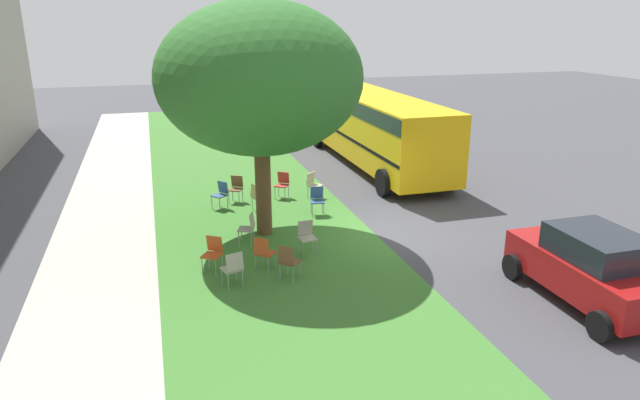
% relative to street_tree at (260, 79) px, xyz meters
% --- Properties ---
extents(ground, '(80.00, 80.00, 0.00)m').
position_rel_street_tree_xyz_m(ground, '(-0.89, -3.20, -4.35)').
color(ground, '#424247').
extents(grass_verge, '(48.00, 6.00, 0.01)m').
position_rel_street_tree_xyz_m(grass_verge, '(-0.89, 0.00, -4.35)').
color(grass_verge, '#3D752D').
rests_on(grass_verge, ground).
extents(sidewalk_strip, '(48.00, 2.80, 0.01)m').
position_rel_street_tree_xyz_m(sidewalk_strip, '(-0.89, 4.40, -4.34)').
color(sidewalk_strip, '#ADA89E').
rests_on(sidewalk_strip, ground).
extents(street_tree, '(5.46, 5.46, 6.38)m').
position_rel_street_tree_xyz_m(street_tree, '(0.00, 0.00, 0.00)').
color(street_tree, brown).
rests_on(street_tree, ground).
extents(chair_0, '(0.59, 0.59, 0.88)m').
position_rel_street_tree_xyz_m(chair_0, '(-3.13, 0.05, -3.83)').
color(chair_0, brown).
rests_on(chair_0, ground).
extents(chair_1, '(0.52, 0.52, 0.88)m').
position_rel_street_tree_xyz_m(chair_1, '(-3.16, 1.34, -3.83)').
color(chair_1, '#ADA393').
rests_on(chair_1, ground).
extents(chair_2, '(0.51, 0.51, 0.88)m').
position_rel_street_tree_xyz_m(chair_2, '(2.00, -0.17, -3.83)').
color(chair_2, olive).
rests_on(chair_2, ground).
extents(chair_3, '(0.57, 0.56, 0.88)m').
position_rel_street_tree_xyz_m(chair_3, '(3.12, 0.32, -3.83)').
color(chair_3, brown).
rests_on(chair_3, ground).
extents(chair_4, '(0.58, 0.58, 0.88)m').
position_rel_street_tree_xyz_m(chair_4, '(3.12, -1.25, -3.83)').
color(chair_4, '#B7332D').
rests_on(chair_4, ground).
extents(chair_5, '(0.53, 0.54, 0.88)m').
position_rel_street_tree_xyz_m(chair_5, '(-0.69, 0.57, -3.83)').
color(chair_5, '#ADA393').
rests_on(chair_5, ground).
extents(chair_6, '(0.58, 0.57, 0.88)m').
position_rel_street_tree_xyz_m(chair_6, '(-2.14, 1.68, -3.83)').
color(chair_6, '#C64C1E').
rests_on(chair_6, ground).
extents(chair_7, '(0.58, 0.59, 0.88)m').
position_rel_street_tree_xyz_m(chair_7, '(2.59, 0.90, -3.83)').
color(chair_7, '#335184').
rests_on(chair_7, ground).
extents(chair_8, '(0.45, 0.45, 0.88)m').
position_rel_street_tree_xyz_m(chair_8, '(-1.73, -0.77, -3.83)').
color(chair_8, '#ADA393').
rests_on(chair_8, ground).
extents(chair_9, '(0.58, 0.58, 0.88)m').
position_rel_street_tree_xyz_m(chair_9, '(2.80, -2.25, -3.83)').
color(chair_9, beige).
rests_on(chair_9, ground).
extents(chair_10, '(0.49, 0.48, 0.88)m').
position_rel_street_tree_xyz_m(chair_10, '(1.14, -1.90, -3.83)').
color(chair_10, '#335184').
rests_on(chair_10, ground).
extents(chair_11, '(0.59, 0.59, 0.88)m').
position_rel_street_tree_xyz_m(chair_11, '(-2.46, 0.50, -3.83)').
color(chair_11, '#C64C1E').
rests_on(chair_11, ground).
extents(parked_car, '(3.70, 1.92, 1.65)m').
position_rel_street_tree_xyz_m(parked_car, '(-6.00, -5.89, -3.51)').
color(parked_car, maroon).
rests_on(parked_car, ground).
extents(school_bus, '(10.40, 2.80, 2.88)m').
position_rel_street_tree_xyz_m(school_bus, '(6.28, -5.87, -2.59)').
color(school_bus, yellow).
rests_on(school_bus, ground).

